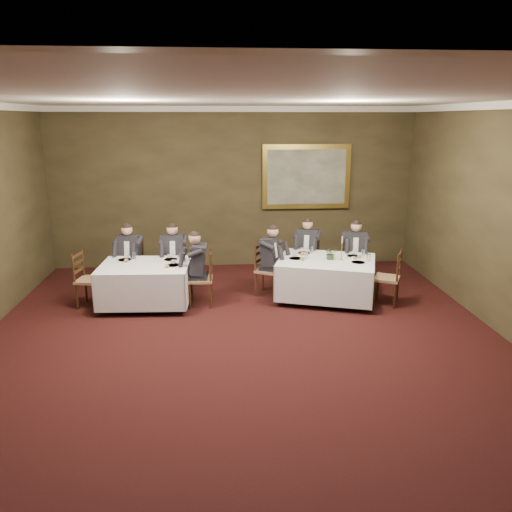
{
  "coord_description": "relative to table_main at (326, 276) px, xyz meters",
  "views": [
    {
      "loc": [
        -0.34,
        -6.02,
        3.25
      ],
      "look_at": [
        0.24,
        1.54,
        1.15
      ],
      "focal_mm": 35.0,
      "sensor_mm": 36.0,
      "label": 1
    }
  ],
  "objects": [
    {
      "name": "ground",
      "position": [
        -1.62,
        -2.6,
        -0.45
      ],
      "size": [
        10.0,
        10.0,
        0.0
      ],
      "primitive_type": "plane",
      "color": "black",
      "rests_on": "ground"
    },
    {
      "name": "ceiling",
      "position": [
        -1.62,
        -2.6,
        3.05
      ],
      "size": [
        8.0,
        10.0,
        0.1
      ],
      "primitive_type": "cube",
      "color": "silver",
      "rests_on": "back_wall"
    },
    {
      "name": "back_wall",
      "position": [
        -1.62,
        2.4,
        1.3
      ],
      "size": [
        8.0,
        0.1,
        3.5
      ],
      "primitive_type": "cube",
      "color": "#2F2817",
      "rests_on": "ground"
    },
    {
      "name": "crown_molding",
      "position": [
        -1.62,
        -2.6,
        2.99
      ],
      "size": [
        8.0,
        10.0,
        0.12
      ],
      "color": "white",
      "rests_on": "back_wall"
    },
    {
      "name": "table_main",
      "position": [
        0.0,
        0.0,
        0.0
      ],
      "size": [
        2.05,
        1.78,
        0.67
      ],
      "rotation": [
        0.0,
        0.0,
        -0.31
      ],
      "color": "black",
      "rests_on": "ground"
    },
    {
      "name": "table_second",
      "position": [
        -3.27,
        -0.08,
        -0.0
      ],
      "size": [
        1.62,
        1.27,
        0.67
      ],
      "rotation": [
        0.0,
        0.0,
        -0.05
      ],
      "color": "black",
      "rests_on": "ground"
    },
    {
      "name": "chair_main_backleft",
      "position": [
        -0.17,
        0.99,
        -0.17
      ],
      "size": [
        0.56,
        0.55,
        1.0
      ],
      "rotation": [
        0.0,
        0.0,
        2.78
      ],
      "color": "#916D4A",
      "rests_on": "ground"
    },
    {
      "name": "diner_main_backleft",
      "position": [
        -0.18,
        0.98,
        0.06
      ],
      "size": [
        0.54,
        0.59,
        1.35
      ],
      "rotation": [
        0.0,
        0.0,
        2.78
      ],
      "color": "black",
      "rests_on": "chair_main_backleft"
    },
    {
      "name": "chair_main_backright",
      "position": [
        0.71,
        0.71,
        -0.17
      ],
      "size": [
        0.5,
        0.48,
        1.0
      ],
      "rotation": [
        0.0,
        0.0,
        2.98
      ],
      "color": "#916D4A",
      "rests_on": "ground"
    },
    {
      "name": "diner_main_backright",
      "position": [
        0.71,
        0.7,
        0.06
      ],
      "size": [
        0.47,
        0.54,
        1.35
      ],
      "rotation": [
        0.0,
        0.0,
        2.98
      ],
      "color": "black",
      "rests_on": "chair_main_backright"
    },
    {
      "name": "chair_main_endleft",
      "position": [
        -1.04,
        0.33,
        -0.17
      ],
      "size": [
        0.57,
        0.58,
        1.0
      ],
      "rotation": [
        0.0,
        0.0,
        -2.03
      ],
      "color": "#916D4A",
      "rests_on": "ground"
    },
    {
      "name": "diner_main_endleft",
      "position": [
        -1.03,
        0.33,
        0.06
      ],
      "size": [
        0.61,
        0.57,
        1.35
      ],
      "rotation": [
        0.0,
        0.0,
        -2.03
      ],
      "color": "black",
      "rests_on": "chair_main_endleft"
    },
    {
      "name": "chair_main_endright",
      "position": [
        1.04,
        -0.33,
        -0.17
      ],
      "size": [
        0.57,
        0.58,
        1.0
      ],
      "rotation": [
        0.0,
        0.0,
        1.11
      ],
      "color": "#916D4A",
      "rests_on": "ground"
    },
    {
      "name": "chair_sec_backleft",
      "position": [
        -3.65,
        0.74,
        -0.17
      ],
      "size": [
        0.51,
        0.5,
        1.0
      ],
      "rotation": [
        0.0,
        0.0,
        2.94
      ],
      "color": "#916D4A",
      "rests_on": "ground"
    },
    {
      "name": "diner_sec_backleft",
      "position": [
        -3.66,
        0.73,
        0.06
      ],
      "size": [
        0.49,
        0.55,
        1.35
      ],
      "rotation": [
        0.0,
        0.0,
        2.94
      ],
      "color": "black",
      "rests_on": "chair_sec_backleft"
    },
    {
      "name": "chair_sec_backright",
      "position": [
        -2.82,
        0.7,
        -0.17
      ],
      "size": [
        0.47,
        0.45,
        1.0
      ],
      "rotation": [
        0.0,
        0.0,
        3.07
      ],
      "color": "#916D4A",
      "rests_on": "ground"
    },
    {
      "name": "diner_sec_backright",
      "position": [
        -2.82,
        0.69,
        0.06
      ],
      "size": [
        0.44,
        0.51,
        1.35
      ],
      "rotation": [
        0.0,
        0.0,
        3.07
      ],
      "color": "black",
      "rests_on": "chair_sec_backright"
    },
    {
      "name": "chair_sec_endright",
      "position": [
        -2.29,
        -0.12,
        -0.17
      ],
      "size": [
        0.43,
        0.45,
        1.0
      ],
      "rotation": [
        0.0,
        0.0,
        1.54
      ],
      "color": "#916D4A",
      "rests_on": "ground"
    },
    {
      "name": "diner_sec_endright",
      "position": [
        -2.3,
        -0.12,
        0.06
      ],
      "size": [
        0.49,
        0.43,
        1.35
      ],
      "rotation": [
        0.0,
        0.0,
        1.54
      ],
      "color": "black",
      "rests_on": "chair_sec_endright"
    },
    {
      "name": "chair_sec_endleft",
      "position": [
        -4.26,
        -0.03,
        -0.17
      ],
      "size": [
        0.49,
        0.51,
        1.0
      ],
      "rotation": [
        0.0,
        0.0,
        -1.75
      ],
      "color": "#916D4A",
      "rests_on": "ground"
    },
    {
      "name": "centerpiece",
      "position": [
        0.07,
        0.01,
        0.44
      ],
      "size": [
        0.28,
        0.27,
        0.26
      ],
      "primitive_type": "imported",
      "rotation": [
        0.0,
        0.0,
        0.35
      ],
      "color": "#2D5926",
      "rests_on": "table_main"
    },
    {
      "name": "candlestick",
      "position": [
        0.27,
        -0.02,
        0.48
      ],
      "size": [
        0.07,
        0.07,
        0.45
      ],
      "color": "gold",
      "rests_on": "table_main"
    },
    {
      "name": "place_setting_table_main",
      "position": [
        -0.28,
        0.51,
        0.35
      ],
      "size": [
        0.33,
        0.31,
        0.14
      ],
      "color": "white",
      "rests_on": "table_main"
    },
    {
      "name": "place_setting_table_second",
      "position": [
        -3.62,
        0.29,
        0.35
      ],
      "size": [
        0.33,
        0.31,
        0.14
      ],
      "color": "white",
      "rests_on": "table_second"
    },
    {
      "name": "painting",
      "position": [
        0.0,
        2.34,
        1.55
      ],
      "size": [
        1.95,
        0.09,
        1.41
      ],
      "color": "gold",
      "rests_on": "back_wall"
    }
  ]
}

